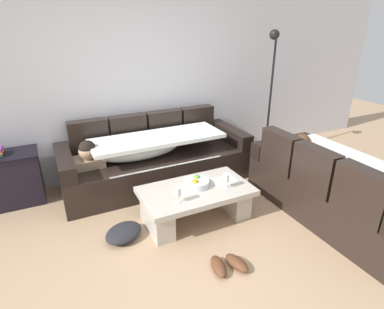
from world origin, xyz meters
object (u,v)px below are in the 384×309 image
at_px(fruit_bowl, 196,183).
at_px(wine_glass_near_right, 226,178).
at_px(side_cabinet, 9,179).
at_px(floor_lamp, 270,89).
at_px(coffee_table, 196,200).
at_px(wine_glass_near_left, 177,192).
at_px(couch_near_window, 334,188).
at_px(crumpled_garment, 124,233).
at_px(pair_of_shoes, 228,265).
at_px(open_magazine, 225,181).
at_px(couch_along_wall, 153,160).

relative_size(fruit_bowl, wine_glass_near_right, 1.69).
bearing_deg(wine_glass_near_right, side_cabinet, 146.93).
xyz_separation_m(wine_glass_near_right, floor_lamp, (1.45, 1.15, 0.62)).
height_order(coffee_table, wine_glass_near_right, wine_glass_near_right).
bearing_deg(wine_glass_near_left, couch_near_window, -13.79).
distance_m(couch_near_window, wine_glass_near_right, 1.23).
bearing_deg(wine_glass_near_right, crumpled_garment, 172.71).
bearing_deg(fruit_bowl, side_cabinet, 147.08).
bearing_deg(side_cabinet, floor_lamp, -3.84).
height_order(wine_glass_near_right, side_cabinet, side_cabinet).
relative_size(couch_near_window, pair_of_shoes, 5.83).
bearing_deg(coffee_table, crumpled_garment, 178.70).
bearing_deg(open_magazine, pair_of_shoes, -117.73).
height_order(couch_along_wall, floor_lamp, floor_lamp).
xyz_separation_m(wine_glass_near_left, floor_lamp, (2.04, 1.20, 0.62)).
xyz_separation_m(couch_near_window, coffee_table, (-1.42, 0.59, -0.10)).
distance_m(coffee_table, pair_of_shoes, 0.85).
relative_size(fruit_bowl, wine_glass_near_left, 1.69).
height_order(couch_near_window, side_cabinet, couch_near_window).
distance_m(couch_near_window, pair_of_shoes, 1.56).
relative_size(coffee_table, side_cabinet, 1.67).
height_order(coffee_table, pair_of_shoes, coffee_table).
xyz_separation_m(fruit_bowl, wine_glass_near_right, (0.27, -0.18, 0.08)).
bearing_deg(pair_of_shoes, couch_near_window, 8.84).
height_order(couch_along_wall, pair_of_shoes, couch_along_wall).
distance_m(couch_near_window, floor_lamp, 1.82).
distance_m(open_magazine, pair_of_shoes, 1.01).
distance_m(fruit_bowl, open_magazine, 0.34).
height_order(couch_along_wall, fruit_bowl, couch_along_wall).
bearing_deg(fruit_bowl, pair_of_shoes, -98.26).
height_order(open_magazine, crumpled_garment, open_magazine).
bearing_deg(floor_lamp, wine_glass_near_left, -149.61).
relative_size(couch_along_wall, side_cabinet, 3.43).
xyz_separation_m(side_cabinet, floor_lamp, (3.59, -0.24, 0.80)).
bearing_deg(open_magazine, fruit_bowl, 173.19).
height_order(wine_glass_near_right, open_magazine, wine_glass_near_right).
bearing_deg(side_cabinet, coffee_table, -34.56).
height_order(coffee_table, wine_glass_near_left, wine_glass_near_left).
height_order(fruit_bowl, wine_glass_near_right, wine_glass_near_right).
relative_size(couch_near_window, open_magazine, 7.09).
relative_size(wine_glass_near_left, side_cabinet, 0.23).
bearing_deg(fruit_bowl, couch_along_wall, 98.67).
distance_m(floor_lamp, pair_of_shoes, 2.83).
distance_m(wine_glass_near_right, pair_of_shoes, 0.92).
relative_size(open_magazine, crumpled_garment, 0.70).
height_order(couch_near_window, open_magazine, couch_near_window).
xyz_separation_m(coffee_table, pair_of_shoes, (-0.10, -0.82, -0.19)).
xyz_separation_m(pair_of_shoes, crumpled_garment, (-0.72, 0.84, 0.01)).
relative_size(fruit_bowl, open_magazine, 1.00).
xyz_separation_m(wine_glass_near_right, crumpled_garment, (-1.11, 0.14, -0.44)).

